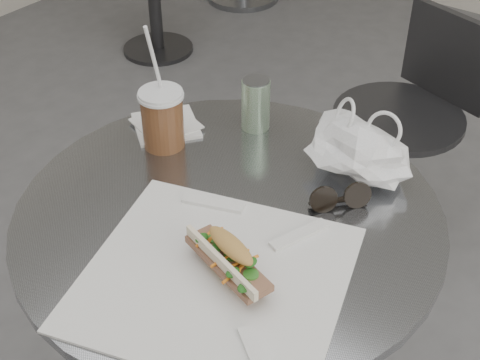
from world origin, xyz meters
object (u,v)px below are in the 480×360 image
Objects in this scene: cafe_table at (230,314)px; drink_can at (256,104)px; banh_mi at (229,259)px; chair_far at (402,148)px; iced_coffee at (162,118)px; sunglasses at (340,199)px.

cafe_table is 0.43m from drink_can.
drink_can is (-0.12, 0.25, 0.33)m from cafe_table.
banh_mi is 1.99× the size of drink_can.
chair_far is 0.99m from iced_coffee.
iced_coffee is 2.34× the size of drink_can.
iced_coffee reaches higher than sunglasses.
drink_can reaches higher than cafe_table.
drink_can is at bearing 137.37° from banh_mi.
drink_can is (0.11, 0.16, -0.01)m from iced_coffee.
drink_can reaches higher than chair_far.
banh_mi is 0.39m from iced_coffee.
sunglasses is 0.30m from drink_can.
sunglasses is (0.38, 0.04, -0.04)m from iced_coffee.
drink_can is at bearing 107.56° from sunglasses.
banh_mi reaches higher than cafe_table.
sunglasses is at bearing 121.12° from chair_far.
chair_far is at bearing 78.33° from iced_coffee.
sunglasses is (0.20, -0.81, 0.43)m from chair_far.
iced_coffee is (-0.18, -0.85, 0.48)m from chair_far.
iced_coffee reaches higher than chair_far.
iced_coffee reaches higher than drink_can.
iced_coffee is 2.67× the size of sunglasses.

